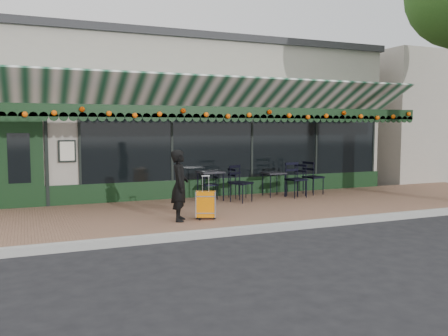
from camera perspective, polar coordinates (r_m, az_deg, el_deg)
name	(u,v)px	position (r m, az deg, el deg)	size (l,w,h in m)	color
ground	(276,230)	(9.79, 6.24, -7.43)	(80.00, 80.00, 0.00)	black
sidewalk	(236,211)	(11.53, 1.40, -5.14)	(18.00, 4.00, 0.15)	brown
curb	(278,227)	(9.71, 6.48, -7.09)	(18.00, 0.16, 0.15)	#9E9E99
restaurant_building	(168,122)	(16.85, -6.80, 5.52)	(12.00, 9.60, 4.50)	#A49C8E
neighbor_building_right	(439,120)	(24.07, 24.48, 5.24)	(12.00, 8.00, 4.80)	gray
woman	(180,186)	(9.84, -5.35, -2.11)	(0.54, 0.35, 1.48)	black
suitcase	(206,205)	(10.04, -2.22, -4.43)	(0.46, 0.36, 0.92)	orange
cafe_table_a	(274,175)	(13.37, 6.01, -0.81)	(0.55, 0.55, 0.68)	black
cafe_table_b	(210,174)	(12.56, -1.65, -0.73)	(0.63, 0.63, 0.78)	black
chair_a_left	(296,180)	(13.50, 8.69, -1.44)	(0.46, 0.46, 0.91)	black
chair_a_right	(313,177)	(13.96, 10.69, -1.12)	(0.49, 0.49, 0.98)	black
chair_a_front	(296,180)	(13.26, 8.68, -1.41)	(0.49, 0.49, 0.98)	black
chair_b_left	(210,185)	(12.82, -1.68, -2.05)	(0.38, 0.38, 0.76)	black
chair_b_right	(237,183)	(13.05, 1.62, -1.77)	(0.42, 0.42, 0.83)	black
chair_b_front	(241,183)	(12.31, 2.08, -1.87)	(0.48, 0.48, 0.97)	black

